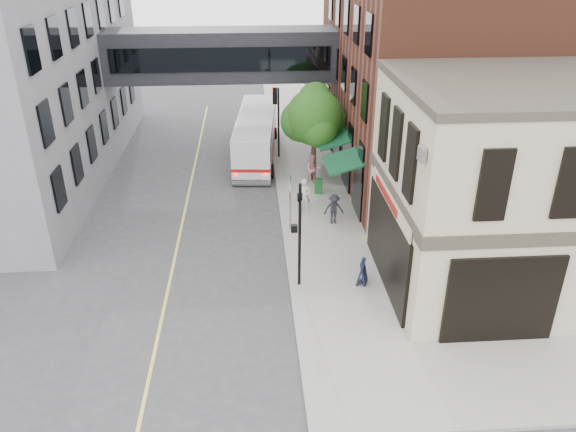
{
  "coord_description": "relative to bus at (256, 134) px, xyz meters",
  "views": [
    {
      "loc": [
        -1.43,
        -17.38,
        13.0
      ],
      "look_at": [
        -0.02,
        2.62,
        2.99
      ],
      "focal_mm": 35.0,
      "sensor_mm": 36.0,
      "label": 1
    }
  ],
  "objects": [
    {
      "name": "pedestrian_c",
      "position": [
        3.64,
        -10.18,
        -0.63
      ],
      "size": [
        1.02,
        0.62,
        1.55
      ],
      "primitive_type": "imported",
      "rotation": [
        0.0,
        0.0,
        0.04
      ],
      "color": "black",
      "rests_on": "sidewalk_main"
    },
    {
      "name": "lane_marking",
      "position": [
        -3.95,
        -7.55,
        -1.55
      ],
      "size": [
        0.12,
        40.0,
        0.01
      ],
      "primitive_type": "cube",
      "color": "#D8CC4C",
      "rests_on": "ground"
    },
    {
      "name": "newspaper_box",
      "position": [
        3.33,
        -6.48,
        -0.99
      ],
      "size": [
        0.48,
        0.44,
        0.82
      ],
      "primitive_type": "cube",
      "rotation": [
        0.0,
        0.0,
        -0.21
      ],
      "color": "#145B1F",
      "rests_on": "sidewalk_main"
    },
    {
      "name": "traffic_signal_near",
      "position": [
        1.41,
        -15.55,
        1.43
      ],
      "size": [
        0.44,
        0.22,
        4.6
      ],
      "color": "black",
      "rests_on": "sidewalk_main"
    },
    {
      "name": "street_tree",
      "position": [
        3.24,
        -4.33,
        2.36
      ],
      "size": [
        3.8,
        3.2,
        5.6
      ],
      "color": "#382619",
      "rests_on": "sidewalk_main"
    },
    {
      "name": "brick_building",
      "position": [
        11.02,
        -2.55,
        5.44
      ],
      "size": [
        13.76,
        18.0,
        14.0
      ],
      "color": "#592B1C",
      "rests_on": "ground"
    },
    {
      "name": "pedestrian_b",
      "position": [
        3.17,
        -5.1,
        -0.51
      ],
      "size": [
        0.93,
        0.76,
        1.79
      ],
      "primitive_type": "imported",
      "rotation": [
        0.0,
        0.0,
        -0.1
      ],
      "color": "pink",
      "rests_on": "sidewalk_main"
    },
    {
      "name": "corner_building",
      "position": [
        10.02,
        -15.55,
        2.66
      ],
      "size": [
        10.19,
        8.12,
        8.45
      ],
      "color": "#C2B394",
      "rests_on": "ground"
    },
    {
      "name": "bus",
      "position": [
        0.0,
        0.0,
        0.0
      ],
      "size": [
        3.14,
        10.44,
        2.77
      ],
      "color": "silver",
      "rests_on": "ground"
    },
    {
      "name": "sandwich_board",
      "position": [
        4.04,
        -15.64,
        -0.87
      ],
      "size": [
        0.56,
        0.69,
        1.06
      ],
      "primitive_type": "cube",
      "rotation": [
        0.0,
        0.0,
        -0.36
      ],
      "color": "black",
      "rests_on": "sidewalk_main"
    },
    {
      "name": "pedestrian_a",
      "position": [
        2.32,
        -8.74,
        -0.52
      ],
      "size": [
        0.68,
        0.49,
        1.77
      ],
      "primitive_type": "imported",
      "rotation": [
        0.0,
        0.0,
        -0.1
      ],
      "color": "silver",
      "rests_on": "sidewalk_main"
    },
    {
      "name": "ground",
      "position": [
        1.05,
        -17.55,
        -1.55
      ],
      "size": [
        120.0,
        120.0,
        0.0
      ],
      "primitive_type": "plane",
      "color": "#38383A",
      "rests_on": "ground"
    },
    {
      "name": "street_sign_pole",
      "position": [
        1.44,
        -10.55,
        0.38
      ],
      "size": [
        0.08,
        0.75,
        3.0
      ],
      "color": "gray",
      "rests_on": "sidewalk_main"
    },
    {
      "name": "skyway_bridge",
      "position": [
        -1.95,
        0.45,
        4.95
      ],
      "size": [
        14.0,
        3.18,
        3.0
      ],
      "color": "black",
      "rests_on": "ground"
    },
    {
      "name": "traffic_signal_far",
      "position": [
        1.31,
        -0.55,
        1.79
      ],
      "size": [
        0.53,
        0.28,
        4.5
      ],
      "color": "black",
      "rests_on": "sidewalk_main"
    },
    {
      "name": "sidewalk_main",
      "position": [
        3.05,
        -3.55,
        -1.48
      ],
      "size": [
        4.0,
        60.0,
        0.15
      ],
      "primitive_type": "cube",
      "color": "gray",
      "rests_on": "ground"
    }
  ]
}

